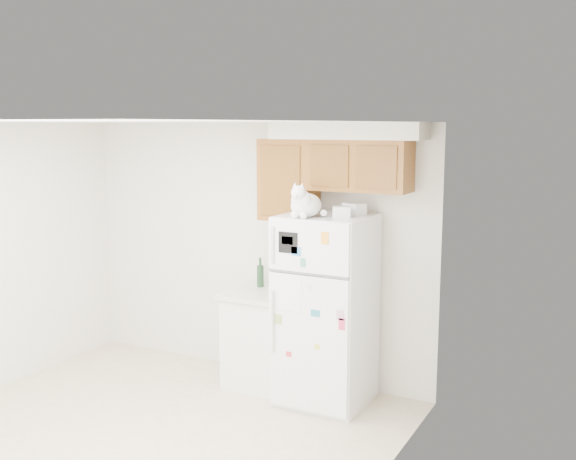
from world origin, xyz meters
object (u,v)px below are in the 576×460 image
Objects in this scene: base_counter at (263,338)px; bottle_amber at (280,276)px; storage_box_front at (341,212)px; refrigerator at (326,309)px; cat at (305,204)px; bottle_green at (260,272)px; storage_box_back at (354,209)px.

base_counter is 0.62m from bottle_amber.
bottle_amber is at bearing 38.66° from base_counter.
bottle_amber is at bearing 138.04° from storage_box_front.
refrigerator reaches higher than bottle_amber.
cat reaches higher than bottle_amber.
cat reaches higher than storage_box_front.
bottle_green is (-0.80, 0.22, 0.21)m from refrigerator.
storage_box_back is at bearing 34.23° from refrigerator.
bottle_amber is (-0.56, 0.18, 0.21)m from refrigerator.
bottle_amber is at bearing -159.17° from storage_box_back.
bottle_amber is at bearing 138.81° from cat.
bottle_amber is (-0.46, 0.40, -0.76)m from cat.
cat is at bearing -171.90° from storage_box_front.
bottle_green is at bearing 147.22° from cat.
bottle_green is at bearing 126.30° from base_counter.
refrigerator is 6.20× the size of bottle_amber.
cat reaches higher than bottle_green.
storage_box_back is at bearing 55.53° from storage_box_front.
bottle_green is (-1.00, 0.09, -0.69)m from storage_box_back.
storage_box_front is at bearing -8.87° from base_counter.
cat reaches higher than refrigerator.
base_counter is at bearing 173.91° from refrigerator.
storage_box_front is at bearing -19.84° from refrigerator.
cat is at bearing -113.88° from refrigerator.
refrigerator is 0.86m from bottle_green.
refrigerator is at bearing 136.21° from storage_box_front.
cat is 0.32m from storage_box_front.
refrigerator reaches higher than bottle_green.
bottle_amber is (0.13, 0.10, 0.59)m from base_counter.
cat is (-0.10, -0.23, 0.96)m from refrigerator.
bottle_green is (-0.97, 0.28, -0.68)m from storage_box_front.
cat is 1.12m from bottle_green.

